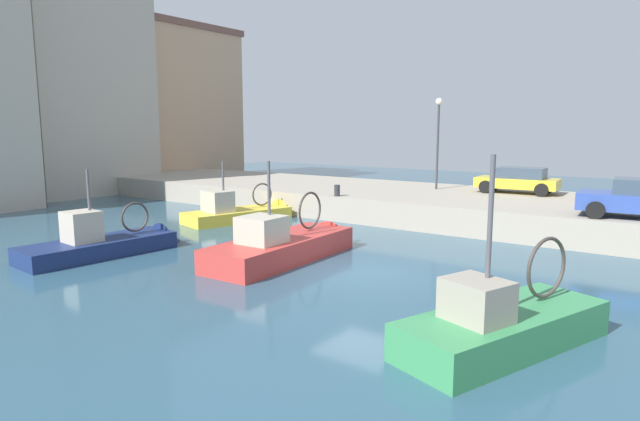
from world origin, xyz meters
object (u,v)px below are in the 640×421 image
object	(u,v)px
mooring_bollard_north	(337,190)
quay_streetlamp	(438,128)
fishing_boat_navy	(110,250)
fishing_boat_green	(512,339)
fishing_boat_red	(288,255)
fishing_boat_yellow	(245,217)
parked_car_yellow	(518,180)

from	to	relation	value
mooring_bollard_north	quay_streetlamp	bearing A→B (deg)	-25.09
mooring_bollard_north	quay_streetlamp	size ratio (longest dim) A/B	0.11
quay_streetlamp	fishing_boat_navy	bearing A→B (deg)	161.84
fishing_boat_green	quay_streetlamp	bearing A→B (deg)	28.84
fishing_boat_red	fishing_boat_navy	size ratio (longest dim) A/B	1.12
fishing_boat_green	fishing_boat_yellow	xyz separation A→B (m)	(7.77, 15.19, 0.02)
fishing_boat_red	mooring_bollard_north	distance (m)	7.97
fishing_boat_navy	fishing_boat_red	bearing A→B (deg)	-59.66
fishing_boat_red	fishing_boat_green	xyz separation A→B (m)	(-3.04, -8.55, -0.00)
fishing_boat_red	fishing_boat_yellow	xyz separation A→B (m)	(4.73, 6.64, 0.02)
fishing_boat_navy	fishing_boat_green	size ratio (longest dim) A/B	1.03
parked_car_yellow	quay_streetlamp	distance (m)	4.90
fishing_boat_red	mooring_bollard_north	world-z (taller)	fishing_boat_red
parked_car_yellow	fishing_boat_green	bearing A→B (deg)	-164.31
mooring_bollard_north	quay_streetlamp	world-z (taller)	quay_streetlamp
fishing_boat_yellow	mooring_bollard_north	size ratio (longest dim) A/B	11.30
fishing_boat_red	fishing_boat_yellow	distance (m)	8.15
fishing_boat_yellow	mooring_bollard_north	world-z (taller)	fishing_boat_yellow
parked_car_yellow	mooring_bollard_north	distance (m)	9.30
parked_car_yellow	fishing_boat_yellow	bearing A→B (deg)	130.47
fishing_boat_navy	parked_car_yellow	xyz separation A→B (m)	(16.94, -9.42, 1.75)
fishing_boat_navy	fishing_boat_green	distance (m)	14.11
fishing_boat_navy	parked_car_yellow	bearing A→B (deg)	-29.07
fishing_boat_navy	fishing_boat_yellow	distance (m)	8.06
fishing_boat_navy	mooring_bollard_north	bearing A→B (deg)	-14.19
fishing_boat_navy	mooring_bollard_north	xyz separation A→B (m)	(10.55, -2.67, 1.36)
quay_streetlamp	fishing_boat_red	bearing A→B (deg)	-178.87
mooring_bollard_north	fishing_boat_green	bearing A→B (deg)	-132.08
fishing_boat_green	mooring_bollard_north	distance (m)	15.48
fishing_boat_yellow	mooring_bollard_north	distance (m)	4.73
fishing_boat_green	mooring_bollard_north	xyz separation A→B (m)	(10.33, 11.45, 1.37)
fishing_boat_green	mooring_bollard_north	bearing A→B (deg)	47.92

